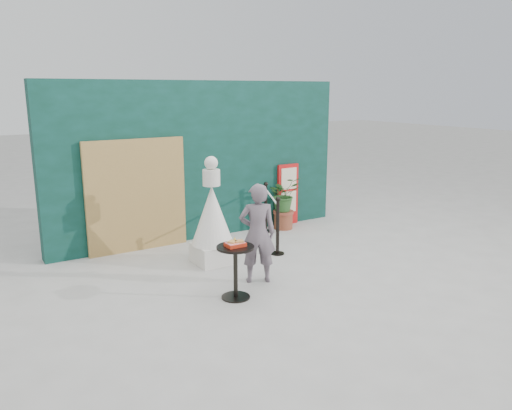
# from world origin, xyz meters

# --- Properties ---
(ground) EXTENTS (60.00, 60.00, 0.00)m
(ground) POSITION_xyz_m (0.00, 0.00, 0.00)
(ground) COLOR #ADAAA5
(ground) RESTS_ON ground
(back_wall) EXTENTS (6.00, 0.30, 3.00)m
(back_wall) POSITION_xyz_m (0.00, 3.15, 1.50)
(back_wall) COLOR #0A3125
(back_wall) RESTS_ON ground
(bamboo_fence) EXTENTS (1.80, 0.08, 2.00)m
(bamboo_fence) POSITION_xyz_m (-1.40, 2.94, 1.00)
(bamboo_fence) COLOR tan
(bamboo_fence) RESTS_ON ground
(woman) EXTENTS (0.65, 0.56, 1.51)m
(woman) POSITION_xyz_m (-0.40, 0.52, 0.75)
(woman) COLOR #66575F
(woman) RESTS_ON ground
(menu_board) EXTENTS (0.50, 0.07, 1.30)m
(menu_board) POSITION_xyz_m (1.90, 2.95, 0.65)
(menu_board) COLOR red
(menu_board) RESTS_ON ground
(statue) EXTENTS (0.70, 0.70, 1.79)m
(statue) POSITION_xyz_m (-0.59, 1.62, 0.73)
(statue) COLOR silver
(statue) RESTS_ON ground
(cafe_table) EXTENTS (0.52, 0.52, 0.75)m
(cafe_table) POSITION_xyz_m (-0.99, 0.15, 0.50)
(cafe_table) COLOR black
(cafe_table) RESTS_ON ground
(food_basket) EXTENTS (0.26, 0.19, 0.11)m
(food_basket) POSITION_xyz_m (-0.99, 0.16, 0.79)
(food_basket) COLOR red
(food_basket) RESTS_ON cafe_table
(planter) EXTENTS (0.64, 0.55, 1.09)m
(planter) POSITION_xyz_m (1.62, 2.71, 0.63)
(planter) COLOR brown
(planter) RESTS_ON ground
(stanchion_barrier) EXTENTS (0.84, 1.54, 1.03)m
(stanchion_barrier) POSITION_xyz_m (0.88, 2.06, 0.49)
(stanchion_barrier) COLOR black
(stanchion_barrier) RESTS_ON ground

